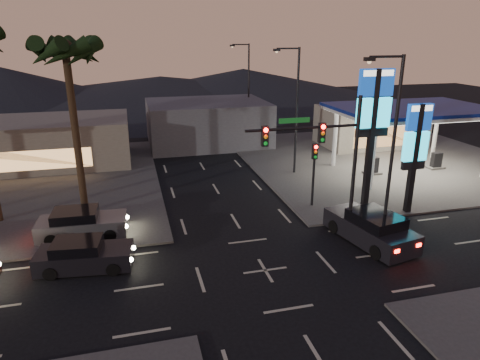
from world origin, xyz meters
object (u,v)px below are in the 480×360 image
object	(u,v)px
car_lane_a_front	(83,255)
car_lane_b_front	(81,224)
pylon_sign_tall	(373,113)
pylon_sign_short	(416,142)
suv_station	(371,228)
gas_station	(412,112)
traffic_signal_mast	(325,151)

from	to	relation	value
car_lane_a_front	car_lane_b_front	xyz separation A→B (m)	(-0.41, 3.76, 0.05)
pylon_sign_tall	pylon_sign_short	size ratio (longest dim) A/B	1.29
pylon_sign_tall	suv_station	distance (m)	7.18
gas_station	car_lane_a_front	size ratio (longest dim) A/B	2.56
gas_station	pylon_sign_tall	bearing A→B (deg)	-139.09
gas_station	car_lane_a_front	world-z (taller)	gas_station
pylon_sign_tall	gas_station	bearing A→B (deg)	40.91
car_lane_a_front	traffic_signal_mast	bearing A→B (deg)	-2.11
pylon_sign_short	suv_station	distance (m)	6.65
pylon_sign_short	traffic_signal_mast	distance (m)	7.69
car_lane_b_front	suv_station	world-z (taller)	suv_station
gas_station	car_lane_a_front	xyz separation A→B (m)	(-24.51, -9.56, -4.38)
car_lane_b_front	suv_station	bearing A→B (deg)	-17.20
gas_station	suv_station	xyz separation A→B (m)	(-9.48, -10.59, -4.24)
car_lane_b_front	car_lane_a_front	bearing A→B (deg)	-83.71
gas_station	pylon_sign_tall	size ratio (longest dim) A/B	1.36
gas_station	suv_station	distance (m)	14.83
car_lane_a_front	suv_station	size ratio (longest dim) A/B	0.83
pylon_sign_tall	traffic_signal_mast	xyz separation A→B (m)	(-4.74, -3.51, -1.17)
gas_station	traffic_signal_mast	world-z (taller)	traffic_signal_mast
traffic_signal_mast	car_lane_b_front	bearing A→B (deg)	161.64
traffic_signal_mast	gas_station	bearing A→B (deg)	39.28
car_lane_a_front	pylon_sign_short	bearing A→B (deg)	6.02
car_lane_a_front	gas_station	bearing A→B (deg)	21.31
suv_station	pylon_sign_tall	bearing A→B (deg)	64.12
traffic_signal_mast	car_lane_b_front	world-z (taller)	traffic_signal_mast
gas_station	suv_station	bearing A→B (deg)	-131.85
traffic_signal_mast	suv_station	size ratio (longest dim) A/B	1.40
pylon_sign_tall	car_lane_a_front	distance (m)	18.20
pylon_sign_short	traffic_signal_mast	world-z (taller)	traffic_signal_mast
gas_station	traffic_signal_mast	xyz separation A→B (m)	(-12.24, -10.01, 0.15)
pylon_sign_short	car_lane_b_front	world-z (taller)	pylon_sign_short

